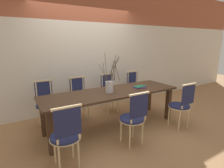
# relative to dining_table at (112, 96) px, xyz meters

# --- Properties ---
(ground_plane) EXTENTS (16.00, 16.00, 0.00)m
(ground_plane) POSITION_rel_dining_table_xyz_m (0.00, 0.00, -0.65)
(ground_plane) COLOR #9E7047
(wall_rear) EXTENTS (12.00, 0.06, 3.20)m
(wall_rear) POSITION_rel_dining_table_xyz_m (0.00, 1.27, 0.95)
(wall_rear) COLOR beige
(wall_rear) RESTS_ON ground_plane
(dining_table) EXTENTS (2.74, 0.84, 0.75)m
(dining_table) POSITION_rel_dining_table_xyz_m (0.00, 0.00, 0.00)
(dining_table) COLOR #422B1C
(dining_table) RESTS_ON ground_plane
(chair_near_leftend) EXTENTS (0.42, 0.42, 0.94)m
(chair_near_leftend) POSITION_rel_dining_table_xyz_m (-1.14, -0.74, -0.14)
(chair_near_leftend) COLOR #1E234C
(chair_near_leftend) RESTS_ON ground_plane
(chair_near_left) EXTENTS (0.42, 0.42, 0.94)m
(chair_near_left) POSITION_rel_dining_table_xyz_m (-0.02, -0.74, -0.14)
(chair_near_left) COLOR #1E234C
(chair_near_left) RESTS_ON ground_plane
(chair_near_center) EXTENTS (0.42, 0.42, 0.94)m
(chair_near_center) POSITION_rel_dining_table_xyz_m (1.16, -0.74, -0.14)
(chair_near_center) COLOR #1E234C
(chair_near_center) RESTS_ON ground_plane
(chair_far_leftend) EXTENTS (0.42, 0.42, 0.94)m
(chair_far_leftend) POSITION_rel_dining_table_xyz_m (-1.13, 0.74, -0.14)
(chair_far_leftend) COLOR #1E234C
(chair_far_leftend) RESTS_ON ground_plane
(chair_far_left) EXTENTS (0.42, 0.42, 0.94)m
(chair_far_left) POSITION_rel_dining_table_xyz_m (-0.41, 0.74, -0.14)
(chair_far_left) COLOR #1E234C
(chair_far_left) RESTS_ON ground_plane
(chair_far_center) EXTENTS (0.42, 0.42, 0.94)m
(chair_far_center) POSITION_rel_dining_table_xyz_m (0.36, 0.74, -0.14)
(chair_far_center) COLOR #1E234C
(chair_far_center) RESTS_ON ground_plane
(chair_far_right) EXTENTS (0.42, 0.42, 0.94)m
(chair_far_right) POSITION_rel_dining_table_xyz_m (1.14, 0.74, -0.14)
(chair_far_right) COLOR #1E234C
(chair_far_right) RESTS_ON ground_plane
(vase_centerpiece) EXTENTS (0.39, 0.43, 0.75)m
(vase_centerpiece) POSITION_rel_dining_table_xyz_m (-0.08, -0.04, 0.22)
(vase_centerpiece) COLOR silver
(vase_centerpiece) RESTS_ON dining_table
(book_stack) EXTENTS (0.28, 0.23, 0.04)m
(book_stack) POSITION_rel_dining_table_xyz_m (0.65, -0.04, 0.11)
(book_stack) COLOR #842D8C
(book_stack) RESTS_ON dining_table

